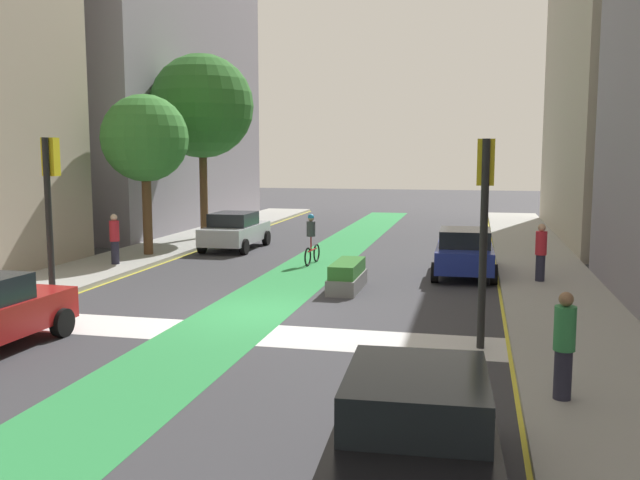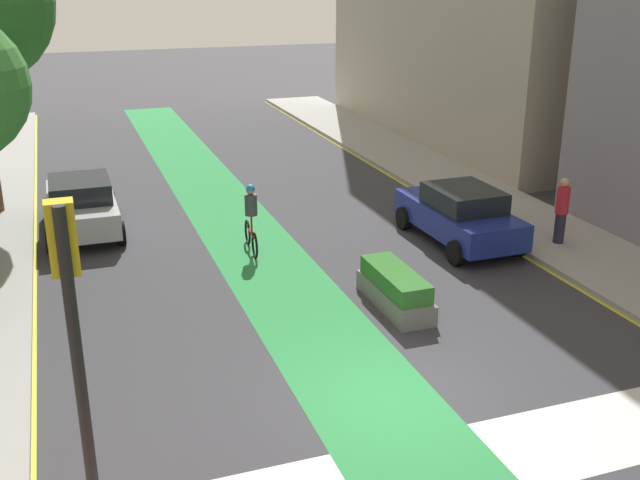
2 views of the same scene
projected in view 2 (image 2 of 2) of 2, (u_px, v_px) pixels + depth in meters
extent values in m
plane|color=#38383D|center=(397.00, 398.00, 13.08)|extent=(120.00, 120.00, 0.00)
cube|color=#2D8C47|center=(373.00, 403.00, 12.93)|extent=(2.40, 60.00, 0.01)
cube|color=silver|center=(454.00, 466.00, 11.31)|extent=(12.00, 1.80, 0.01)
cube|color=yellow|center=(31.00, 471.00, 11.20)|extent=(0.16, 60.00, 0.01)
cylinder|color=black|center=(79.00, 371.00, 9.61)|extent=(0.16, 0.16, 4.42)
cube|color=gold|center=(62.00, 238.00, 9.19)|extent=(0.35, 0.28, 0.95)
sphere|color=#3F0A0A|center=(59.00, 211.00, 9.21)|extent=(0.20, 0.20, 0.20)
sphere|color=yellow|center=(62.00, 234.00, 9.31)|extent=(0.20, 0.20, 0.20)
sphere|color=#0C3814|center=(65.00, 257.00, 9.41)|extent=(0.20, 0.20, 0.20)
cube|color=#B2B7BF|center=(82.00, 208.00, 21.10)|extent=(1.81, 4.20, 0.70)
cube|color=black|center=(80.00, 189.00, 20.71)|extent=(1.61, 2.00, 0.55)
cylinder|color=black|center=(49.00, 208.00, 22.24)|extent=(0.22, 0.64, 0.64)
cylinder|color=black|center=(112.00, 203.00, 22.80)|extent=(0.22, 0.64, 0.64)
cylinder|color=black|center=(50.00, 241.00, 19.64)|extent=(0.22, 0.64, 0.64)
cylinder|color=black|center=(121.00, 233.00, 20.20)|extent=(0.22, 0.64, 0.64)
cube|color=navy|center=(459.00, 218.00, 20.28)|extent=(1.86, 4.23, 0.70)
cube|color=black|center=(464.00, 198.00, 19.89)|extent=(1.63, 2.02, 0.55)
cylinder|color=black|center=(404.00, 218.00, 21.40)|extent=(0.23, 0.64, 0.64)
cylinder|color=black|center=(459.00, 211.00, 21.99)|extent=(0.23, 0.64, 0.64)
cylinder|color=black|center=(456.00, 253.00, 18.81)|extent=(0.23, 0.64, 0.64)
cylinder|color=black|center=(517.00, 244.00, 19.40)|extent=(0.23, 0.64, 0.64)
torus|color=black|center=(248.00, 232.00, 20.21)|extent=(0.11, 0.68, 0.68)
torus|color=black|center=(255.00, 245.00, 19.26)|extent=(0.11, 0.68, 0.68)
cylinder|color=red|center=(251.00, 232.00, 19.67)|extent=(0.13, 0.95, 0.06)
cylinder|color=red|center=(252.00, 224.00, 19.44)|extent=(0.05, 0.05, 0.50)
cylinder|color=#3F3F47|center=(251.00, 205.00, 19.26)|extent=(0.32, 0.32, 0.55)
sphere|color=tan|center=(250.00, 190.00, 19.13)|extent=(0.22, 0.22, 0.22)
sphere|color=#268CCC|center=(250.00, 189.00, 19.12)|extent=(0.23, 0.23, 0.23)
cylinder|color=#262638|center=(560.00, 228.00, 19.88)|extent=(0.28, 0.28, 0.81)
cylinder|color=red|center=(563.00, 200.00, 19.62)|extent=(0.34, 0.34, 0.72)
sphere|color=tan|center=(565.00, 183.00, 19.45)|extent=(0.23, 0.23, 0.23)
cube|color=slate|center=(395.00, 297.00, 16.55)|extent=(0.83, 2.47, 0.45)
cube|color=#33722D|center=(395.00, 279.00, 16.40)|extent=(0.74, 2.22, 0.40)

